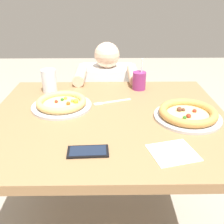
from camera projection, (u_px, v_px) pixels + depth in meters
dining_table at (110, 136)px, 1.26m from camera, size 1.11×0.94×0.75m
pizza_near at (189, 114)px, 1.17m from camera, size 0.30×0.30×0.05m
pizza_far at (63, 103)px, 1.28m from camera, size 0.30×0.30×0.04m
drink_cup_colored at (140, 81)px, 1.49m from camera, size 0.08×0.08×0.18m
water_cup_clear at (50, 81)px, 1.45m from camera, size 0.08×0.08×0.13m
paper_napkin at (174, 153)px, 0.94m from camera, size 0.19×0.18×0.00m
fork at (111, 102)px, 1.34m from camera, size 0.20×0.08×0.00m
cell_phone at (89, 151)px, 0.94m from camera, size 0.15×0.08×0.01m
diner_seated at (108, 110)px, 2.01m from camera, size 0.41×0.52×0.94m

